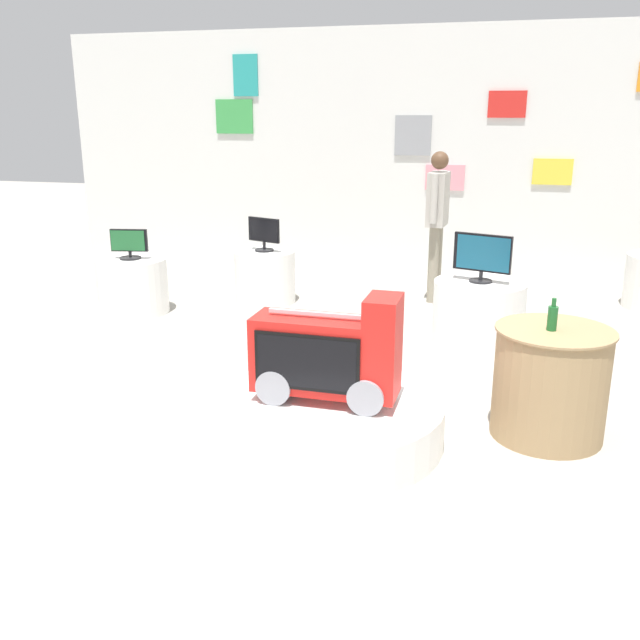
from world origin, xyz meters
TOP-DOWN VIEW (x-y plane):
  - ground_plane at (0.00, 0.00)m, footprint 30.00×30.00m
  - back_wall_display at (0.00, 5.26)m, footprint 10.09×0.13m
  - main_display_pedestal at (0.14, -0.10)m, footprint 1.59×1.59m
  - novelty_firetruck_tv at (0.16, -0.10)m, footprint 0.97×0.40m
  - display_pedestal_left_rear at (1.03, 2.29)m, footprint 0.87×0.87m
  - tv_on_left_rear at (1.03, 2.28)m, footprint 0.54×0.21m
  - display_pedestal_center_rear at (-1.44, 3.20)m, footprint 0.71×0.71m
  - tv_on_center_rear at (-1.44, 3.19)m, footprint 0.41×0.22m
  - display_pedestal_far_right at (-2.71, 2.40)m, footprint 0.77×0.77m
  - tv_on_far_right at (-2.71, 2.39)m, footprint 0.40×0.23m
  - side_table_round at (1.59, 0.37)m, footprint 0.78×0.78m
  - bottle_on_side_table at (1.56, 0.34)m, footprint 0.07×0.07m
  - shopper_browsing_near_truck at (0.46, 3.79)m, footprint 0.23×0.56m

SIDE VIEW (x-z plane):
  - ground_plane at x=0.00m, z-range 0.00..0.00m
  - main_display_pedestal at x=0.14m, z-range 0.00..0.30m
  - display_pedestal_left_rear at x=1.03m, z-range 0.00..0.60m
  - display_pedestal_center_rear at x=-1.44m, z-range 0.00..0.60m
  - display_pedestal_far_right at x=-2.71m, z-range 0.00..0.60m
  - side_table_round at x=1.59m, z-range 0.01..0.78m
  - novelty_firetruck_tv at x=0.16m, z-range 0.23..0.97m
  - tv_on_far_right at x=-2.71m, z-range 0.61..0.93m
  - tv_on_center_rear at x=-1.44m, z-range 0.62..1.00m
  - bottle_on_side_table at x=1.56m, z-range 0.75..0.96m
  - tv_on_left_rear at x=1.03m, z-range 0.63..1.08m
  - shopper_browsing_near_truck at x=0.46m, z-range 0.15..1.87m
  - back_wall_display at x=0.00m, z-range 0.00..3.22m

